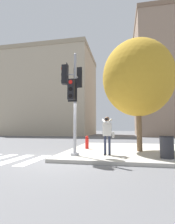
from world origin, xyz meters
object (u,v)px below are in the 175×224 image
(person_photographer, at_px, (107,132))
(street_tree, at_px, (138,78))
(traffic_signal_pole, at_px, (73,90))
(trash_bin, at_px, (167,147))
(fire_hydrant, at_px, (87,142))

(person_photographer, height_order, street_tree, street_tree)
(traffic_signal_pole, height_order, trash_bin, traffic_signal_pole)
(traffic_signal_pole, bearing_deg, fire_hydrant, 87.11)
(traffic_signal_pole, relative_size, person_photographer, 2.70)
(person_photographer, relative_size, trash_bin, 1.95)
(fire_hydrant, bearing_deg, person_photographer, -57.29)
(traffic_signal_pole, distance_m, person_photographer, 2.51)
(street_tree, bearing_deg, trash_bin, -66.40)
(traffic_signal_pole, bearing_deg, person_photographer, 16.42)
(trash_bin, bearing_deg, street_tree, 113.60)
(trash_bin, bearing_deg, traffic_signal_pole, -179.24)
(street_tree, relative_size, trash_bin, 6.79)
(traffic_signal_pole, xyz_separation_m, person_photographer, (1.54, 0.45, -1.93))
(traffic_signal_pole, distance_m, fire_hydrant, 3.72)
(traffic_signal_pole, height_order, person_photographer, traffic_signal_pole)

